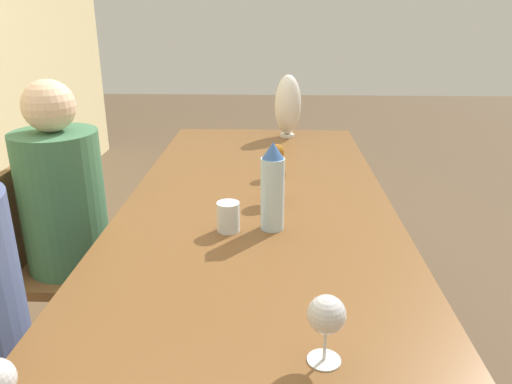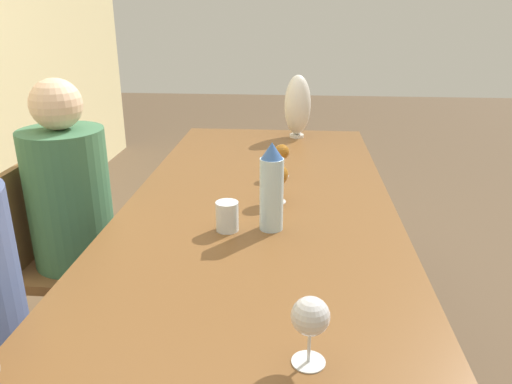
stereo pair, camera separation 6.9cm
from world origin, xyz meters
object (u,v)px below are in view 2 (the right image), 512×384
object	(u,v)px
water_tumbler	(227,216)
chair_far	(62,255)
wine_glass_1	(282,153)
person_far	(75,218)
wine_glass_2	(277,176)
water_bottle	(272,188)
wine_glass_0	(310,318)
vase	(298,106)

from	to	relation	value
water_tumbler	chair_far	xyz separation A→B (m)	(0.34, 0.75, -0.35)
wine_glass_1	person_far	distance (m)	0.88
wine_glass_2	water_tumbler	bearing A→B (deg)	150.08
wine_glass_2	water_bottle	bearing A→B (deg)	177.94
chair_far	water_bottle	bearing A→B (deg)	-109.84
water_tumbler	wine_glass_0	xyz separation A→B (m)	(-0.61, -0.25, 0.06)
wine_glass_1	person_far	xyz separation A→B (m)	(-0.20, 0.82, -0.23)
chair_far	wine_glass_0	bearing A→B (deg)	-133.80
wine_glass_1	person_far	bearing A→B (deg)	103.95
water_tumbler	vase	world-z (taller)	vase
water_bottle	wine_glass_0	distance (m)	0.65
person_far	water_bottle	bearing A→B (deg)	-111.59
wine_glass_0	chair_far	xyz separation A→B (m)	(0.96, 1.00, -0.41)
vase	person_far	world-z (taller)	person_far
wine_glass_1	wine_glass_0	bearing A→B (deg)	-175.33
vase	wine_glass_1	world-z (taller)	vase
water_bottle	vase	size ratio (longest dim) A/B	0.86
water_tumbler	wine_glass_1	world-z (taller)	wine_glass_1
vase	chair_far	xyz separation A→B (m)	(-0.88, 0.96, -0.48)
vase	wine_glass_2	xyz separation A→B (m)	(-0.97, 0.07, -0.07)
water_bottle	vase	bearing A→B (deg)	-3.60
vase	wine_glass_0	size ratio (longest dim) A/B	2.24
person_far	chair_far	bearing A→B (deg)	90.00
wine_glass_0	chair_far	distance (m)	1.44
vase	wine_glass_2	size ratio (longest dim) A/B	2.30
water_bottle	wine_glass_0	bearing A→B (deg)	-170.24
vase	wine_glass_0	xyz separation A→B (m)	(-1.84, -0.03, -0.07)
water_bottle	chair_far	world-z (taller)	water_bottle
chair_far	vase	bearing A→B (deg)	-47.62
water_tumbler	wine_glass_0	size ratio (longest dim) A/B	0.64
vase	wine_glass_2	bearing A→B (deg)	176.03
wine_glass_2	person_far	world-z (taller)	person_far
water_bottle	chair_far	distance (m)	1.04
water_bottle	water_tumbler	size ratio (longest dim) A/B	2.99
vase	water_bottle	bearing A→B (deg)	176.40
wine_glass_1	wine_glass_2	xyz separation A→B (m)	(-0.29, 0.01, 0.00)
vase	chair_far	distance (m)	1.39
wine_glass_1	chair_far	distance (m)	1.01
wine_glass_0	water_bottle	bearing A→B (deg)	9.76
person_far	vase	bearing A→B (deg)	-45.19
water_bottle	wine_glass_1	bearing A→B (deg)	-1.60
wine_glass_2	chair_far	xyz separation A→B (m)	(0.09, 0.90, -0.41)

